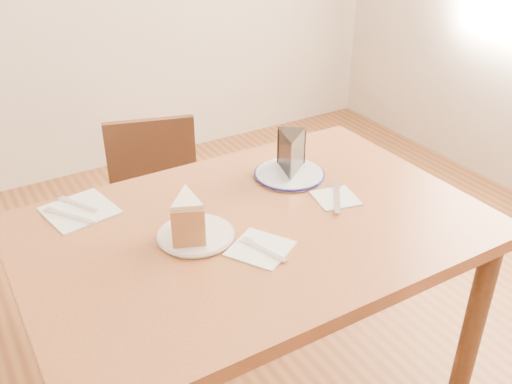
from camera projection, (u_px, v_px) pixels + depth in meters
The scene contains 13 objects.
table at pixel (255, 253), 1.55m from camera, with size 1.20×0.80×0.75m.
chair_far at pixel (159, 219), 2.11m from camera, with size 0.48×0.48×0.78m.
plate_cream at pixel (196, 235), 1.44m from camera, with size 0.19×0.19×0.01m, color silver.
plate_navy at pixel (289, 174), 1.72m from camera, with size 0.20×0.20×0.01m, color white.
carrot_cake at pixel (188, 216), 1.41m from camera, with size 0.08×0.11×0.10m, color #F1E2C7, non-canonical shape.
chocolate_cake at pixel (291, 155), 1.70m from camera, with size 0.08×0.12×0.11m, color black, non-canonical shape.
napkin_cream at pixel (260, 249), 1.39m from camera, with size 0.14×0.14×0.00m, color white.
napkin_navy at pixel (336, 198), 1.61m from camera, with size 0.11×0.11×0.00m, color white.
napkin_spare at pixel (79, 210), 1.55m from camera, with size 0.17×0.17×0.00m, color white.
fork_cream at pixel (264, 250), 1.38m from camera, with size 0.01×0.14×0.00m, color silver.
knife_navy at pixel (337, 198), 1.60m from camera, with size 0.02×0.17×0.00m, color silver.
fork_spare at pixel (78, 204), 1.57m from camera, with size 0.01×0.14×0.00m, color silver.
knife_spare at pixel (69, 216), 1.52m from camera, with size 0.01×0.16×0.00m, color silver.
Camera 1 is at (-0.65, -1.08, 1.56)m, focal length 40.00 mm.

